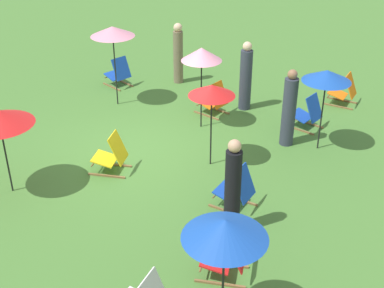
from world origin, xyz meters
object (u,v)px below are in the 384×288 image
Objects in this scene: person_1 at (178,54)px; person_3 at (233,189)px; deckchair_7 at (226,256)px; umbrella_0 at (225,229)px; person_0 at (289,110)px; deckchair_0 at (344,91)px; deckchair_8 at (214,100)px; umbrella_2 at (212,91)px; person_2 at (246,78)px; deckchair_4 at (237,190)px; deckchair_5 at (112,155)px; deckchair_3 at (118,73)px; umbrella_3 at (327,76)px; umbrella_5 at (112,32)px; umbrella_4 at (202,54)px; deckchair_2 at (308,114)px.

person_3 is (5.41, 4.11, 0.01)m from person_1.
umbrella_0 is at bearing 4.91° from deckchair_7.
person_1 is at bearing -162.11° from deckchair_7.
person_0 is 3.38m from person_3.
deckchair_0 and deckchair_8 have the same top height.
umbrella_2 is 1.04× the size of person_1.
umbrella_2 is at bearing 120.47° from person_2.
umbrella_0 is at bearing 23.04° from deckchair_4.
person_1 reaches higher than deckchair_5.
deckchair_4 is at bearing 43.55° from umbrella_2.
person_1 is (-7.37, -4.87, -0.84)m from umbrella_0.
deckchair_3 is at bearing -31.95° from person_1.
umbrella_0 reaches higher than deckchair_7.
umbrella_3 is (-1.71, 1.74, 0.04)m from umbrella_2.
umbrella_2 is at bearing -133.69° from deckchair_4.
umbrella_4 is at bearing 87.04° from umbrella_5.
deckchair_8 is at bearing 164.13° from person_3.
umbrella_0 reaches higher than deckchair_8.
deckchair_0 is 0.50× the size of person_1.
person_0 is at bearing -11.08° from deckchair_0.
deckchair_0 is 0.96× the size of deckchair_3.
person_2 is 0.99× the size of person_3.
umbrella_3 reaches higher than deckchair_7.
umbrella_3 is at bearing 86.68° from person_1.
person_3 reaches higher than deckchair_8.
umbrella_0 is at bearing 3.25° from umbrella_3.
umbrella_5 is (-0.13, -2.47, 0.13)m from umbrella_4.
umbrella_5 is at bearing 2.49° from person_1.
deckchair_0 and deckchair_5 have the same top height.
deckchair_0 is 1.78m from deckchair_2.
deckchair_4 is 5.48m from umbrella_5.
umbrella_0 reaches higher than deckchair_4.
person_3 is at bearing -176.56° from deckchair_7.
umbrella_3 is at bearing 169.72° from deckchair_4.
deckchair_8 is at bearing -69.56° from deckchair_2.
umbrella_0 is at bearing 52.76° from person_1.
deckchair_2 is at bearing -179.50° from deckchair_4.
umbrella_4 reaches higher than umbrella_2.
deckchair_5 is (0.05, -2.68, 0.00)m from deckchair_4.
umbrella_5 is at bearing 44.70° from person_2.
deckchair_0 is 0.99× the size of deckchair_2.
umbrella_4 is (2.84, -2.60, 1.39)m from deckchair_0.
umbrella_2 is at bearing 169.74° from person_3.
deckchair_0 is 0.46× the size of umbrella_0.
umbrella_0 is at bearing 3.78° from deckchair_0.
deckchair_8 is 4.63m from person_3.
umbrella_0 is 8.88m from person_1.
deckchair_4 is 0.50× the size of person_1.
deckchair_0 is 4.74m from umbrella_2.
umbrella_0 reaches higher than person_1.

